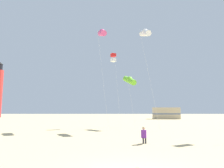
# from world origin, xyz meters

# --- Properties ---
(kite_flyer_standing) EXTENTS (0.43, 0.56, 1.16)m
(kite_flyer_standing) POSITION_xyz_m (1.41, 7.01, 0.61)
(kite_flyer_standing) COLOR #722D99
(kite_flyer_standing) RESTS_ON ground
(kite_tube_white) EXTENTS (2.17, 2.59, 12.14)m
(kite_tube_white) POSITION_xyz_m (3.23, 16.44, 11.44)
(kite_tube_white) COLOR silver
(kite_tube_white) RESTS_ON ground
(kite_tube_rainbow) EXTENTS (1.51, 2.59, 12.45)m
(kite_tube_rainbow) POSITION_xyz_m (-1.98, 17.23, 11.75)
(kite_tube_rainbow) COLOR silver
(kite_tube_rainbow) RESTS_ON ground
(kite_box_scarlet) EXTENTS (1.38, 1.38, 10.02)m
(kite_box_scarlet) POSITION_xyz_m (-0.57, 20.48, 9.43)
(kite_box_scarlet) COLOR silver
(kite_box_scarlet) RESTS_ON ground
(kite_tube_lime) EXTENTS (1.64, 2.57, 6.68)m
(kite_tube_lime) POSITION_xyz_m (1.47, 18.40, 5.98)
(kite_tube_lime) COLOR silver
(kite_tube_lime) RESTS_ON ground
(rv_van_tan) EXTENTS (6.55, 2.65, 2.80)m
(rv_van_tan) POSITION_xyz_m (12.57, 43.45, 1.39)
(rv_van_tan) COLOR #C6B28C
(rv_van_tan) RESTS_ON ground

